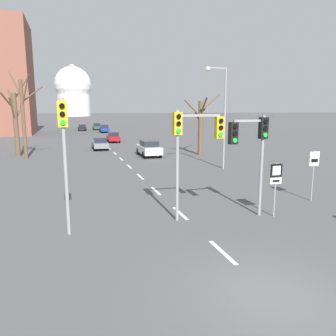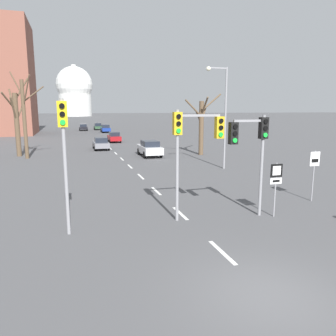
{
  "view_description": "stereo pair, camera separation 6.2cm",
  "coord_description": "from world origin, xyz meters",
  "px_view_note": "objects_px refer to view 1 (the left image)",
  "views": [
    {
      "loc": [
        -4.93,
        -6.83,
        4.9
      ],
      "look_at": [
        -0.65,
        7.18,
        2.25
      ],
      "focal_mm": 35.0,
      "sensor_mm": 36.0,
      "label": 1
    },
    {
      "loc": [
        -4.87,
        -6.85,
        4.9
      ],
      "look_at": [
        -0.65,
        7.18,
        2.25
      ],
      "focal_mm": 35.0,
      "sensor_mm": 36.0,
      "label": 2
    }
  ],
  "objects_px": {
    "sedan_near_left": "(149,148)",
    "street_lamp_right": "(221,108)",
    "speed_limit_sign": "(314,167)",
    "route_sign_post": "(276,180)",
    "traffic_signal_near_right": "(252,141)",
    "sedan_far_right": "(104,128)",
    "traffic_signal_centre_tall": "(192,137)",
    "sedan_mid_centre": "(100,143)",
    "sedan_far_left": "(113,137)",
    "sedan_distant_centre": "(97,126)",
    "sedan_near_right": "(82,127)",
    "traffic_signal_near_left": "(64,142)"
  },
  "relations": [
    {
      "from": "sedan_near_left",
      "to": "street_lamp_right",
      "type": "bearing_deg",
      "value": -66.07
    },
    {
      "from": "speed_limit_sign",
      "to": "route_sign_post",
      "type": "bearing_deg",
      "value": -154.42
    },
    {
      "from": "traffic_signal_near_right",
      "to": "speed_limit_sign",
      "type": "bearing_deg",
      "value": 15.9
    },
    {
      "from": "sedan_far_right",
      "to": "traffic_signal_centre_tall",
      "type": "bearing_deg",
      "value": -92.28
    },
    {
      "from": "sedan_mid_centre",
      "to": "sedan_far_right",
      "type": "xyz_separation_m",
      "value": [
        3.76,
        30.13,
        0.08
      ]
    },
    {
      "from": "traffic_signal_centre_tall",
      "to": "sedan_far_right",
      "type": "height_order",
      "value": "traffic_signal_centre_tall"
    },
    {
      "from": "street_lamp_right",
      "to": "sedan_far_right",
      "type": "distance_m",
      "value": 46.75
    },
    {
      "from": "sedan_far_right",
      "to": "sedan_near_left",
      "type": "bearing_deg",
      "value": -89.08
    },
    {
      "from": "sedan_far_right",
      "to": "route_sign_post",
      "type": "bearing_deg",
      "value": -88.56
    },
    {
      "from": "traffic_signal_centre_tall",
      "to": "speed_limit_sign",
      "type": "distance_m",
      "value": 7.55
    },
    {
      "from": "street_lamp_right",
      "to": "sedan_far_left",
      "type": "relative_size",
      "value": 1.93
    },
    {
      "from": "route_sign_post",
      "to": "sedan_far_right",
      "type": "height_order",
      "value": "route_sign_post"
    },
    {
      "from": "speed_limit_sign",
      "to": "street_lamp_right",
      "type": "bearing_deg",
      "value": 92.49
    },
    {
      "from": "route_sign_post",
      "to": "sedan_distant_centre",
      "type": "height_order",
      "value": "route_sign_post"
    },
    {
      "from": "sedan_mid_centre",
      "to": "sedan_distant_centre",
      "type": "xyz_separation_m",
      "value": [
        2.96,
        39.55,
        0.05
      ]
    },
    {
      "from": "sedan_mid_centre",
      "to": "speed_limit_sign",
      "type": "bearing_deg",
      "value": -71.78
    },
    {
      "from": "route_sign_post",
      "to": "sedan_near_right",
      "type": "bearing_deg",
      "value": 94.97
    },
    {
      "from": "sedan_near_left",
      "to": "sedan_far_left",
      "type": "height_order",
      "value": "sedan_near_left"
    },
    {
      "from": "traffic_signal_near_right",
      "to": "sedan_mid_centre",
      "type": "relative_size",
      "value": 1.15
    },
    {
      "from": "traffic_signal_centre_tall",
      "to": "speed_limit_sign",
      "type": "bearing_deg",
      "value": 6.8
    },
    {
      "from": "speed_limit_sign",
      "to": "sedan_near_right",
      "type": "bearing_deg",
      "value": 98.19
    },
    {
      "from": "street_lamp_right",
      "to": "sedan_near_left",
      "type": "relative_size",
      "value": 1.8
    },
    {
      "from": "sedan_near_right",
      "to": "sedan_near_left",
      "type": "bearing_deg",
      "value": -83.83
    },
    {
      "from": "traffic_signal_centre_tall",
      "to": "route_sign_post",
      "type": "distance_m",
      "value": 4.33
    },
    {
      "from": "traffic_signal_near_left",
      "to": "speed_limit_sign",
      "type": "height_order",
      "value": "traffic_signal_near_left"
    },
    {
      "from": "traffic_signal_near_right",
      "to": "sedan_far_left",
      "type": "relative_size",
      "value": 1.09
    },
    {
      "from": "sedan_near_right",
      "to": "sedan_far_right",
      "type": "height_order",
      "value": "sedan_far_right"
    },
    {
      "from": "traffic_signal_near_right",
      "to": "traffic_signal_near_left",
      "type": "distance_m",
      "value": 8.01
    },
    {
      "from": "sedan_near_left",
      "to": "sedan_far_right",
      "type": "distance_m",
      "value": 37.52
    },
    {
      "from": "sedan_far_left",
      "to": "sedan_mid_centre",
      "type": "bearing_deg",
      "value": -107.57
    },
    {
      "from": "traffic_signal_near_left",
      "to": "traffic_signal_near_right",
      "type": "bearing_deg",
      "value": -0.95
    },
    {
      "from": "street_lamp_right",
      "to": "sedan_distant_centre",
      "type": "height_order",
      "value": "street_lamp_right"
    },
    {
      "from": "sedan_near_right",
      "to": "sedan_far_right",
      "type": "xyz_separation_m",
      "value": [
        4.26,
        -7.52,
        0.06
      ]
    },
    {
      "from": "sedan_far_right",
      "to": "sedan_near_right",
      "type": "bearing_deg",
      "value": 119.54
    },
    {
      "from": "sedan_distant_centre",
      "to": "route_sign_post",
      "type": "bearing_deg",
      "value": -88.08
    },
    {
      "from": "route_sign_post",
      "to": "speed_limit_sign",
      "type": "relative_size",
      "value": 0.92
    },
    {
      "from": "sedan_far_right",
      "to": "speed_limit_sign",
      "type": "bearing_deg",
      "value": -84.98
    },
    {
      "from": "route_sign_post",
      "to": "sedan_far_left",
      "type": "bearing_deg",
      "value": 93.77
    },
    {
      "from": "traffic_signal_near_right",
      "to": "traffic_signal_near_left",
      "type": "xyz_separation_m",
      "value": [
        -8.01,
        0.13,
        0.17
      ]
    },
    {
      "from": "traffic_signal_near_right",
      "to": "sedan_near_right",
      "type": "relative_size",
      "value": 1.22
    },
    {
      "from": "traffic_signal_near_left",
      "to": "sedan_near_right",
      "type": "distance_m",
      "value": 65.5
    },
    {
      "from": "traffic_signal_near_right",
      "to": "sedan_distant_centre",
      "type": "height_order",
      "value": "traffic_signal_near_right"
    },
    {
      "from": "traffic_signal_centre_tall",
      "to": "sedan_far_right",
      "type": "xyz_separation_m",
      "value": [
        2.29,
        57.52,
        -2.86
      ]
    },
    {
      "from": "sedan_near_left",
      "to": "sedan_near_right",
      "type": "height_order",
      "value": "sedan_near_left"
    },
    {
      "from": "traffic_signal_near_right",
      "to": "sedan_near_left",
      "type": "distance_m",
      "value": 20.62
    },
    {
      "from": "sedan_mid_centre",
      "to": "sedan_far_left",
      "type": "height_order",
      "value": "sedan_far_left"
    },
    {
      "from": "traffic_signal_centre_tall",
      "to": "route_sign_post",
      "type": "relative_size",
      "value": 1.94
    },
    {
      "from": "traffic_signal_near_left",
      "to": "street_lamp_right",
      "type": "xyz_separation_m",
      "value": [
        12.13,
        11.48,
        1.31
      ]
    },
    {
      "from": "route_sign_post",
      "to": "sedan_far_right",
      "type": "relative_size",
      "value": 0.55
    },
    {
      "from": "street_lamp_right",
      "to": "traffic_signal_near_right",
      "type": "bearing_deg",
      "value": -109.55
    }
  ]
}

